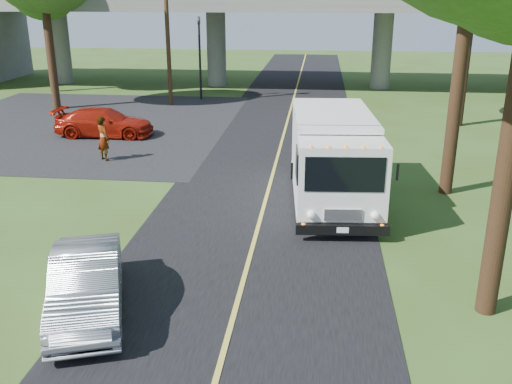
# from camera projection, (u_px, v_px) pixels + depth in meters

# --- Properties ---
(ground) EXTENTS (120.00, 120.00, 0.00)m
(ground) POSITION_uv_depth(u_px,v_px,m) (233.00, 320.00, 12.25)
(ground) COLOR #344819
(ground) RESTS_ON ground
(road) EXTENTS (7.00, 90.00, 0.02)m
(road) POSITION_uv_depth(u_px,v_px,m) (272.00, 177.00, 21.62)
(road) COLOR black
(road) RESTS_ON ground
(parking_lot) EXTENTS (16.00, 18.00, 0.01)m
(parking_lot) POSITION_uv_depth(u_px,v_px,m) (79.00, 124.00, 30.27)
(parking_lot) COLOR black
(parking_lot) RESTS_ON ground
(lane_line) EXTENTS (0.12, 90.00, 0.01)m
(lane_line) POSITION_uv_depth(u_px,v_px,m) (272.00, 177.00, 21.61)
(lane_line) COLOR gold
(lane_line) RESTS_ON road
(overpass) EXTENTS (54.00, 10.00, 7.30)m
(overpass) POSITION_uv_depth(u_px,v_px,m) (298.00, 23.00, 40.73)
(overpass) COLOR slate
(overpass) RESTS_ON ground
(traffic_signal) EXTENTS (0.18, 0.22, 5.20)m
(traffic_signal) POSITION_uv_depth(u_px,v_px,m) (200.00, 49.00, 36.18)
(traffic_signal) COLOR black
(traffic_signal) RESTS_ON ground
(utility_pole) EXTENTS (1.60, 0.26, 9.00)m
(utility_pole) POSITION_uv_depth(u_px,v_px,m) (167.00, 28.00, 34.00)
(utility_pole) COLOR #472D19
(utility_pole) RESTS_ON ground
(step_van) EXTENTS (3.07, 7.12, 2.91)m
(step_van) POSITION_uv_depth(u_px,v_px,m) (333.00, 156.00, 18.70)
(step_van) COLOR white
(step_van) RESTS_ON ground
(red_sedan) EXTENTS (4.78, 2.06, 1.37)m
(red_sedan) POSITION_uv_depth(u_px,v_px,m) (104.00, 122.00, 27.60)
(red_sedan) COLOR #951609
(red_sedan) RESTS_ON ground
(silver_sedan) EXTENTS (2.71, 4.38, 1.36)m
(silver_sedan) POSITION_uv_depth(u_px,v_px,m) (86.00, 284.00, 12.36)
(silver_sedan) COLOR gray
(silver_sedan) RESTS_ON ground
(pedestrian) EXTENTS (0.81, 0.76, 1.86)m
(pedestrian) POSITION_uv_depth(u_px,v_px,m) (103.00, 139.00, 23.53)
(pedestrian) COLOR gray
(pedestrian) RESTS_ON ground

